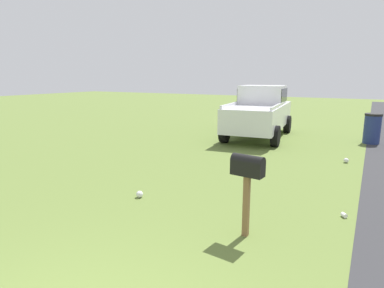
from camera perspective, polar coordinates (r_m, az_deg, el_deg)
mailbox at (r=4.99m, az=9.71°, el=-4.82°), size 0.26×0.52×1.30m
pickup_truck at (r=13.72m, az=11.86°, el=5.85°), size 5.08×2.53×2.09m
trash_bin at (r=13.79m, az=29.07°, el=2.39°), size 0.60×0.60×1.12m
litter_bag_midfield_a at (r=10.41m, az=25.42°, el=-2.63°), size 0.14×0.14×0.14m
litter_bag_by_mailbox at (r=6.86m, az=-9.18°, el=-8.70°), size 0.14×0.14×0.14m
litter_cup_far_scatter at (r=6.48m, az=25.12°, el=-11.24°), size 0.13×0.12×0.08m
litter_can_midfield_b at (r=9.01m, az=10.65°, el=-4.02°), size 0.11×0.14×0.07m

